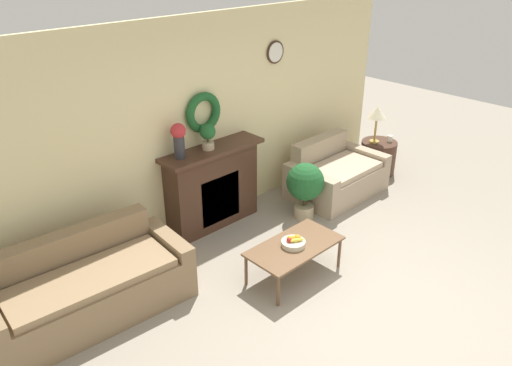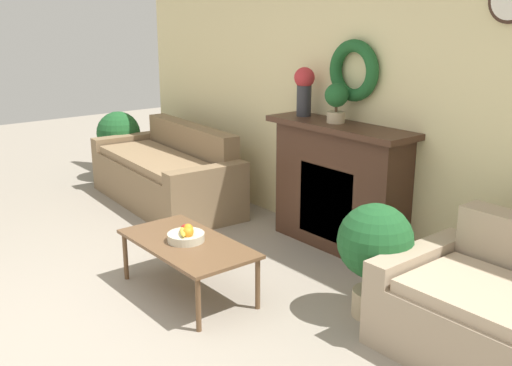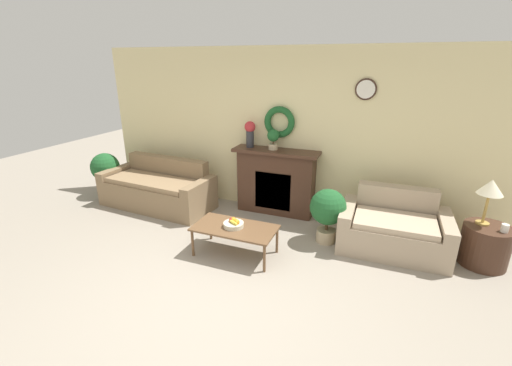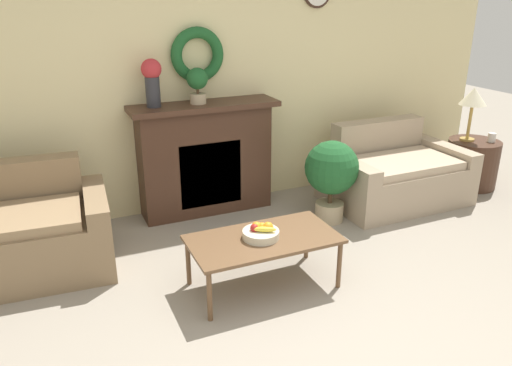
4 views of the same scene
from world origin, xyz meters
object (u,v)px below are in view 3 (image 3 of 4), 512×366
side_table_by_loveseat (485,245)px  fireplace (276,181)px  vase_on_mantel_left (250,132)px  potted_plant_floor_by_loveseat (328,210)px  table_lamp (491,189)px  couch_left (158,189)px  mug (505,228)px  potted_plant_on_mantel (273,138)px  coffee_table (235,229)px  fruit_bowl (234,224)px  potted_plant_floor_by_couch (106,169)px  loveseat_right (393,229)px

side_table_by_loveseat → fireplace: bearing=169.5°
vase_on_mantel_left → potted_plant_floor_by_loveseat: bearing=-25.9°
table_lamp → couch_left: bearing=-179.8°
side_table_by_loveseat → mug: size_ratio=5.68×
potted_plant_on_mantel → couch_left: bearing=-165.9°
vase_on_mantel_left → potted_plant_floor_by_loveseat: (1.48, -0.72, -0.86)m
coffee_table → potted_plant_on_mantel: size_ratio=3.30×
mug → fruit_bowl: bearing=-165.1°
fruit_bowl → potted_plant_floor_by_couch: (-3.18, 1.04, 0.07)m
vase_on_mantel_left → potted_plant_on_mantel: 0.42m
couch_left → coffee_table: (1.97, -0.99, 0.06)m
side_table_by_loveseat → potted_plant_on_mantel: potted_plant_on_mantel is taller
loveseat_right → potted_plant_floor_by_couch: potted_plant_floor_by_couch is taller
side_table_by_loveseat → potted_plant_on_mantel: (-3.04, 0.54, 1.03)m
couch_left → loveseat_right: 3.93m
table_lamp → potted_plant_on_mantel: 3.02m
loveseat_right → potted_plant_floor_by_loveseat: 0.93m
coffee_table → potted_plant_floor_by_loveseat: bearing=36.7°
loveseat_right → potted_plant_floor_by_couch: (-5.15, 0.08, 0.23)m
loveseat_right → mug: (1.21, -0.11, 0.29)m
potted_plant_floor_by_couch → potted_plant_on_mantel: bearing=7.9°
loveseat_right → coffee_table: loveseat_right is taller
fireplace → side_table_by_loveseat: 3.05m
table_lamp → potted_plant_floor_by_loveseat: (-1.90, -0.21, -0.50)m
side_table_by_loveseat → potted_plant_floor_by_couch: potted_plant_floor_by_couch is taller
coffee_table → potted_plant_floor_by_couch: (-3.20, 1.05, 0.15)m
fireplace → table_lamp: table_lamp is taller
fireplace → coffee_table: bearing=-92.3°
loveseat_right → potted_plant_floor_by_couch: 5.16m
fruit_bowl → table_lamp: (2.99, 1.01, 0.55)m
side_table_by_loveseat → table_lamp: 0.74m
table_lamp → mug: 0.49m
coffee_table → loveseat_right: bearing=26.4°
fruit_bowl → table_lamp: size_ratio=0.46×
fireplace → potted_plant_on_mantel: size_ratio=4.28×
couch_left → potted_plant_floor_by_couch: size_ratio=2.46×
fruit_bowl → side_table_by_loveseat: bearing=17.2°
loveseat_right → mug: bearing=-5.9°
potted_plant_on_mantel → potted_plant_floor_by_loveseat: size_ratio=0.42×
potted_plant_floor_by_loveseat → table_lamp: bearing=6.4°
loveseat_right → side_table_by_loveseat: (1.09, -0.01, -0.02)m
potted_plant_floor_by_couch → vase_on_mantel_left: bearing=9.4°
couch_left → potted_plant_floor_by_loveseat: couch_left is taller
loveseat_right → couch_left: bearing=179.1°
side_table_by_loveseat → potted_plant_floor_by_couch: 6.25m
coffee_table → fruit_bowl: bearing=163.2°
table_lamp → potted_plant_on_mantel: potted_plant_on_mantel is taller
fireplace → mug: 3.18m
loveseat_right → vase_on_mantel_left: (-2.36, 0.54, 1.07)m
potted_plant_floor_by_couch → table_lamp: bearing=-0.4°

